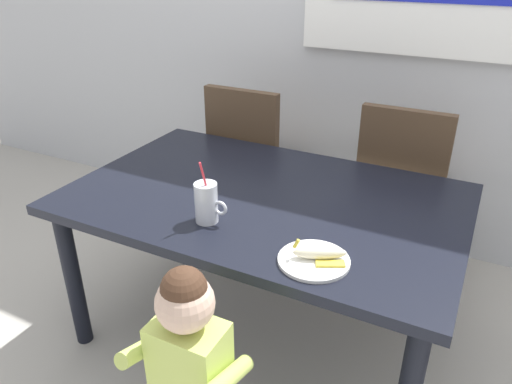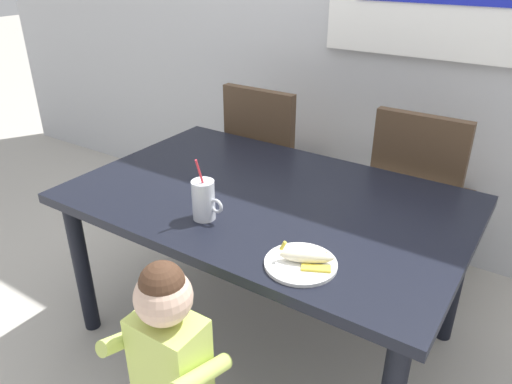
% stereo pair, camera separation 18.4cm
% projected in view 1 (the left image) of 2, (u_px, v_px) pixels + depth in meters
% --- Properties ---
extents(ground_plane, '(24.00, 24.00, 0.00)m').
position_uv_depth(ground_plane, '(263.00, 330.00, 2.28)').
color(ground_plane, '#B7B2A8').
extents(dining_table, '(1.57, 1.01, 0.71)m').
position_uv_depth(dining_table, '(264.00, 212.00, 1.99)').
color(dining_table, black).
rests_on(dining_table, ground).
extents(dining_chair_left, '(0.44, 0.45, 0.96)m').
position_uv_depth(dining_chair_left, '(252.00, 157.00, 2.75)').
color(dining_chair_left, '#4C3826').
rests_on(dining_chair_left, ground).
extents(dining_chair_right, '(0.44, 0.45, 0.96)m').
position_uv_depth(dining_chair_right, '(402.00, 184.00, 2.45)').
color(dining_chair_right, '#4C3826').
rests_on(dining_chair_right, ground).
extents(toddler_standing, '(0.33, 0.24, 0.84)m').
position_uv_depth(toddler_standing, '(189.00, 356.00, 1.43)').
color(toddler_standing, '#3F4760').
rests_on(toddler_standing, ground).
extents(milk_cup, '(0.13, 0.08, 0.25)m').
position_uv_depth(milk_cup, '(207.00, 205.00, 1.74)').
color(milk_cup, silver).
rests_on(milk_cup, dining_table).
extents(snack_plate, '(0.23, 0.23, 0.01)m').
position_uv_depth(snack_plate, '(314.00, 260.00, 1.53)').
color(snack_plate, white).
rests_on(snack_plate, dining_table).
extents(peeled_banana, '(0.18, 0.13, 0.07)m').
position_uv_depth(peeled_banana, '(321.00, 253.00, 1.53)').
color(peeled_banana, '#F4EAC6').
rests_on(peeled_banana, snack_plate).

